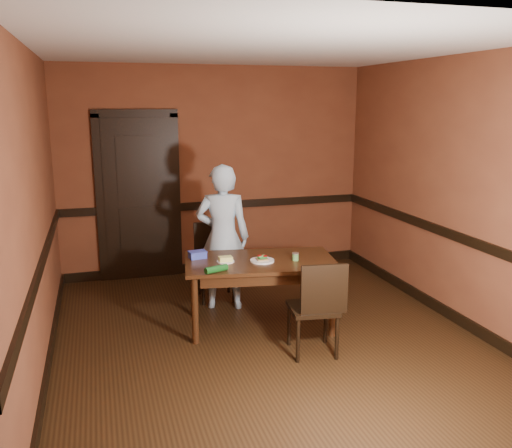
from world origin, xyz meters
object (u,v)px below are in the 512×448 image
person (223,237)px  sauce_jar (295,257)px  food_tub (198,255)px  cheese_saucer (226,260)px  chair_near (313,306)px  chair_far (216,262)px  sandwich_plate (262,260)px  dining_table (260,293)px

person → sauce_jar: size_ratio=20.29×
person → food_tub: bearing=63.9°
cheese_saucer → chair_near: bearing=-49.8°
chair_far → food_tub: (-0.33, -0.66, 0.30)m
person → sandwich_plate: bearing=126.2°
person → sandwich_plate: (0.24, -0.67, -0.08)m
cheese_saucer → person: bearing=79.5°
sauce_jar → dining_table: bearing=160.5°
cheese_saucer → food_tub: bearing=139.2°
dining_table → person: bearing=119.9°
sandwich_plate → sauce_jar: 0.33m
person → cheese_saucer: size_ratio=9.20×
chair_near → cheese_saucer: (-0.63, 0.74, 0.28)m
chair_far → sauce_jar: chair_far is taller
person → sandwich_plate: 0.72m
sandwich_plate → food_tub: size_ratio=1.25×
chair_near → sandwich_plate: 0.77m
chair_near → sandwich_plate: (-0.28, 0.66, 0.27)m
dining_table → person: 0.80m
chair_far → chair_near: size_ratio=0.99×
person → cheese_saucer: person is taller
sauce_jar → sandwich_plate: bearing=169.0°
dining_table → chair_near: bearing=-59.7°
dining_table → chair_far: (-0.26, 0.89, 0.09)m
dining_table → sauce_jar: 0.52m
cheese_saucer → food_tub: food_tub is taller
person → sauce_jar: (0.57, -0.74, -0.06)m
chair_far → sauce_jar: (0.59, -1.01, 0.30)m
dining_table → cheese_saucer: (-0.35, 0.03, 0.37)m
chair_near → sandwich_plate: chair_near is taller
sandwich_plate → cheese_saucer: bearing=166.9°
chair_near → person: (-0.52, 1.33, 0.36)m
dining_table → cheese_saucer: cheese_saucer is taller
person → sauce_jar: bearing=144.0°
chair_near → cheese_saucer: 1.01m
dining_table → food_tub: food_tub is taller
chair_far → food_tub: chair_far is taller
chair_far → sauce_jar: size_ratio=11.09×
sauce_jar → chair_near: bearing=-94.8°
person → chair_near: bearing=127.6°
chair_near → food_tub: bearing=-40.2°
person → sandwich_plate: person is taller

